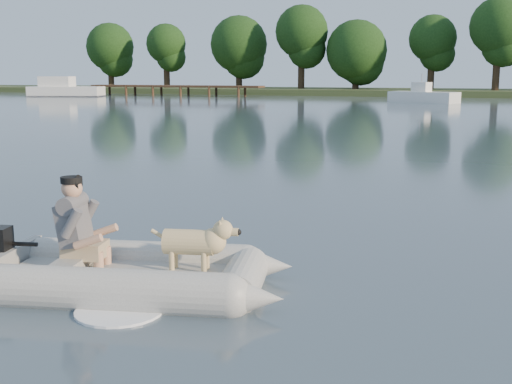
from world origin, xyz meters
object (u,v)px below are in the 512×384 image
at_px(dog, 189,246).
at_px(cabin_cruiser, 66,86).
at_px(man, 75,221).
at_px(dinghy, 133,240).
at_px(motorboat, 424,89).
at_px(dock, 175,91).

distance_m(dog, cabin_cruiser, 58.51).
bearing_deg(man, dinghy, -4.24).
bearing_deg(motorboat, dock, -172.02).
height_order(dinghy, man, man).
bearing_deg(motorboat, man, -66.39).
bearing_deg(dog, cabin_cruiser, 115.01).
bearing_deg(cabin_cruiser, motorboat, -16.47).
relative_size(dock, cabin_cruiser, 2.47).
bearing_deg(dock, man, -64.68).
relative_size(cabin_cruiser, motorboat, 1.36).
bearing_deg(cabin_cruiser, dock, 14.55).
xyz_separation_m(dinghy, motorboat, (-0.90, 45.28, 0.49)).
xyz_separation_m(man, cabin_cruiser, (-33.80, 47.13, 0.25)).
bearing_deg(dog, motorboat, 80.12).
distance_m(dog, motorboat, 45.14).
relative_size(dock, dog, 21.17).
xyz_separation_m(man, motorboat, (-0.26, 45.36, 0.32)).
distance_m(dock, dog, 57.85).
distance_m(man, cabin_cruiser, 58.00).
xyz_separation_m(dock, cabin_cruiser, (-9.19, -4.89, 0.43)).
relative_size(dinghy, cabin_cruiser, 0.60).
xyz_separation_m(dog, motorboat, (-1.47, 45.11, 0.56)).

